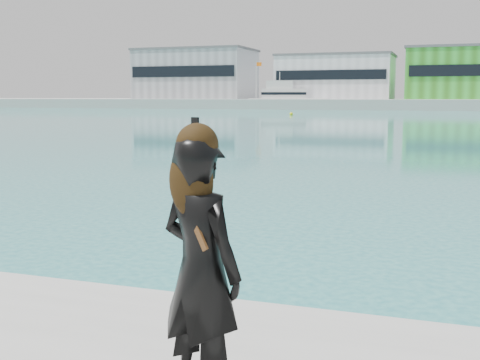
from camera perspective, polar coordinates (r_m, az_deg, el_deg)
The scene contains 7 objects.
far_quay at distance 133.93m, azimuth 18.56°, elevation 6.86°, with size 320.00×40.00×2.00m, color #9E9E99.
warehouse_grey_left at distance 143.56m, azimuth -4.18°, elevation 9.99°, with size 26.52×16.36×11.50m.
warehouse_white at distance 134.03m, azimuth 9.09°, elevation 9.63°, with size 24.48×15.35×9.50m.
flagpole_left at distance 131.03m, azimuth 1.58°, elevation 9.67°, with size 1.28×0.16×8.00m.
motor_yacht at distance 125.35m, azimuth 4.38°, elevation 7.71°, with size 16.77×8.00×7.55m.
buoy_far at distance 84.31m, azimuth 4.88°, elevation 6.15°, with size 0.50×0.50×0.50m, color yellow.
woman at distance 3.54m, azimuth -3.79°, elevation -7.81°, with size 0.68×0.57×1.68m.
Camera 1 is at (1.46, -3.91, 2.61)m, focal length 45.00 mm.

